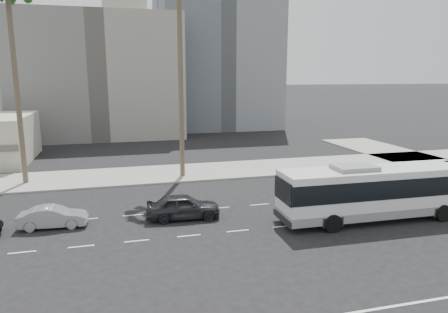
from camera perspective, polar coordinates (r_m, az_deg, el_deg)
name	(u,v)px	position (r m, az deg, el deg)	size (l,w,h in m)	color
ground	(284,226)	(26.11, 8.34, -9.64)	(700.00, 700.00, 0.00)	black
sidewalk_north	(222,170)	(40.18, -0.30, -1.93)	(120.00, 7.00, 0.15)	gray
midrise_beige_west	(100,77)	(67.41, -16.96, 10.60)	(24.00, 18.00, 18.00)	slate
midrise_gray_center	(214,54)	(76.55, -1.36, 14.11)	(20.00, 20.00, 26.00)	slate
civic_tower	(125,27)	(274.08, -13.66, 17.22)	(42.00, 42.00, 129.00)	beige
highrise_right	(205,32)	(259.52, -2.61, 17.01)	(26.00, 26.00, 70.00)	slate
highrise_far	(232,44)	(294.14, 1.06, 15.37)	(22.00, 22.00, 60.00)	slate
city_bus	(376,191)	(28.26, 20.46, -4.48)	(12.90, 3.16, 3.70)	silver
car_a	(183,206)	(27.10, -5.71, -6.95)	(4.82, 1.94, 1.64)	#242429
car_b	(53,217)	(27.61, -22.76, -7.79)	(4.06, 1.41, 1.34)	gray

